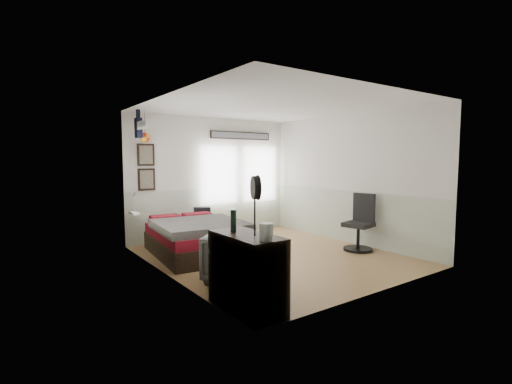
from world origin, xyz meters
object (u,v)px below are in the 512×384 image
bed (196,238)px  task_chair (360,227)px  dresser (247,272)px  armchair (233,257)px  nightstand (202,228)px

bed → task_chair: task_chair is taller
task_chair → dresser: bearing=-173.6°
armchair → bed: bearing=40.6°
armchair → dresser: bearing=-155.5°
armchair → task_chair: (2.96, 0.11, 0.10)m
dresser → task_chair: size_ratio=0.91×
armchair → nightstand: bearing=29.8°
bed → task_chair: (2.75, -1.53, 0.13)m
bed → nightstand: 1.25m
bed → armchair: (-0.21, -1.64, 0.03)m
nightstand → task_chair: task_chair is taller
armchair → task_chair: task_chair is taller
nightstand → dresser: bearing=-111.7°
armchair → task_chair: 2.96m
bed → task_chair: bearing=-23.2°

